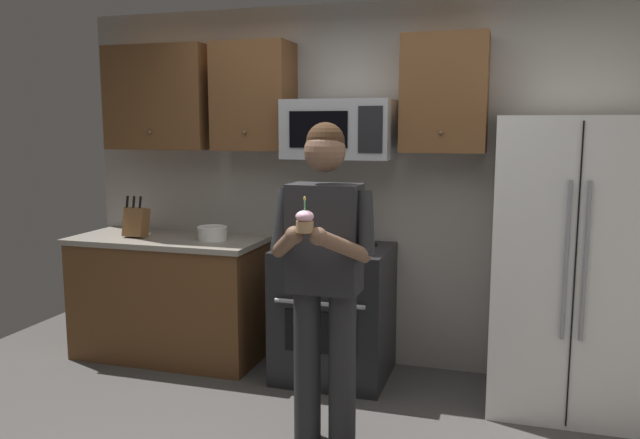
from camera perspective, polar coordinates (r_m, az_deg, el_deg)
wall_back at (r=4.60m, az=4.43°, el=2.90°), size 4.40×0.10×2.60m
oven_range at (r=4.43m, az=1.29°, el=-8.37°), size 0.76×0.70×0.93m
microwave at (r=4.35m, az=1.77°, el=8.15°), size 0.74×0.41×0.40m
refrigerator at (r=4.15m, az=21.60°, el=-3.86°), size 0.90×0.75×1.80m
cabinet_row_upper at (r=4.59m, az=-5.12°, el=11.00°), size 2.78×0.36×0.76m
counter_left at (r=4.94m, az=-13.44°, el=-6.82°), size 1.44×0.66×0.92m
knife_block at (r=4.90m, az=-16.30°, el=-0.21°), size 0.16×0.15×0.32m
bowl_large_white at (r=4.65m, az=-9.71°, el=-1.19°), size 0.22×0.22×0.10m
person at (r=3.37m, az=0.38°, el=-4.34°), size 0.60×0.48×1.76m
cupcake at (r=3.00m, az=-1.39°, el=-0.14°), size 0.09×0.09×0.17m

